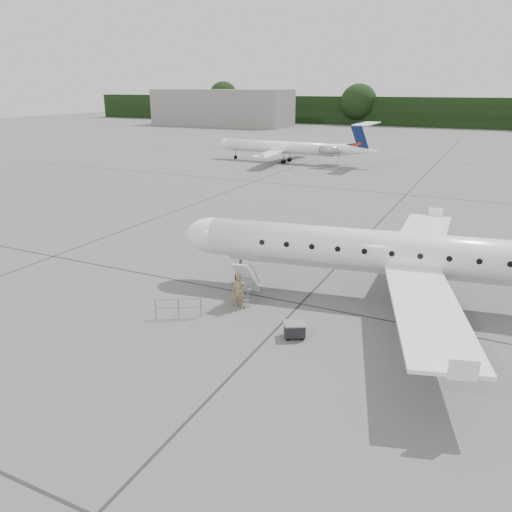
% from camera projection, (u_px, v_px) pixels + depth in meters
% --- Properties ---
extents(ground, '(320.00, 320.00, 0.00)m').
position_uv_depth(ground, '(370.00, 337.00, 22.59)').
color(ground, slate).
rests_on(ground, ground).
extents(treeline, '(260.00, 4.00, 8.00)m').
position_uv_depth(treeline, '(489.00, 113.00, 132.06)').
color(treeline, black).
rests_on(treeline, ground).
extents(terminal_building, '(40.00, 14.00, 10.00)m').
position_uv_depth(terminal_building, '(222.00, 108.00, 143.58)').
color(terminal_building, gray).
rests_on(terminal_building, ground).
extents(main_regional_jet, '(32.05, 25.32, 7.46)m').
position_uv_depth(main_regional_jet, '(425.00, 234.00, 25.01)').
color(main_regional_jet, white).
rests_on(main_regional_jet, ground).
extents(airstair, '(1.19, 2.28, 2.34)m').
position_uv_depth(airstair, '(246.00, 279.00, 26.23)').
color(airstair, white).
rests_on(airstair, ground).
extents(passenger, '(0.79, 0.63, 1.89)m').
position_uv_depth(passenger, '(239.00, 291.00, 25.18)').
color(passenger, olive).
rests_on(passenger, ground).
extents(safety_railing, '(1.93, 1.19, 1.00)m').
position_uv_depth(safety_railing, '(178.00, 308.00, 24.33)').
color(safety_railing, gray).
rests_on(safety_railing, ground).
extents(baggage_cart, '(1.14, 1.08, 0.78)m').
position_uv_depth(baggage_cart, '(294.00, 330.00, 22.44)').
color(baggage_cart, black).
rests_on(baggage_cart, ground).
extents(bg_regional_left, '(23.83, 17.38, 6.17)m').
position_uv_depth(bg_regional_left, '(282.00, 141.00, 73.79)').
color(bg_regional_left, white).
rests_on(bg_regional_left, ground).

